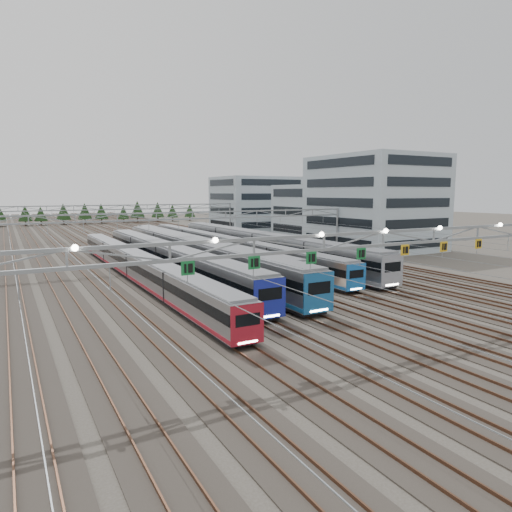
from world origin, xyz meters
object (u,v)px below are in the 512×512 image
train_b (167,258)px  depot_bldg_mid (313,211)px  gantry_mid (193,222)px  depot_bldg_north (256,204)px  train_f (261,245)px  train_a (137,265)px  train_c (195,254)px  train_d (194,246)px  gantry_far (124,211)px  gantry_near (384,241)px  depot_bldg_south (374,203)px  train_e (223,246)px

train_b → depot_bldg_mid: bearing=34.9°
gantry_mid → depot_bldg_north: size_ratio=2.56×
train_f → depot_bldg_mid: depot_bldg_mid is taller
train_a → train_f: 24.20m
train_c → train_d: (4.50, 11.88, -0.39)m
train_d → depot_bldg_north: size_ratio=2.87×
train_f → gantry_mid: gantry_mid is taller
train_c → depot_bldg_north: size_ratio=2.62×
train_b → gantry_far: 53.73m
gantry_mid → gantry_far: bearing=90.0°
gantry_mid → train_d: bearing=67.6°
train_b → gantry_near: gantry_near is taller
train_a → train_d: train_d is taller
train_d → gantry_near: gantry_near is taller
gantry_far → depot_bldg_south: 57.99m
train_a → train_e: size_ratio=0.88×
gantry_far → train_a: bearing=-101.5°
gantry_far → gantry_near: bearing=-90.0°
train_e → gantry_mid: gantry_mid is taller
train_d → depot_bldg_south: size_ratio=2.87×
train_c → depot_bldg_mid: bearing=36.2°
train_e → gantry_far: gantry_far is taller
gantry_mid → gantry_far: 45.00m
train_c → train_e: size_ratio=0.87×
depot_bldg_south → depot_bldg_mid: depot_bldg_south is taller
train_f → gantry_mid: 12.02m
train_b → depot_bldg_north: 74.81m
depot_bldg_mid → depot_bldg_north: size_ratio=0.73×
train_c → depot_bldg_mid: 53.26m
train_b → depot_bldg_mid: (47.36, 33.10, 4.09)m
gantry_near → train_f: bearing=73.8°
gantry_near → depot_bldg_north: depot_bldg_north is taller
train_a → depot_bldg_south: (48.57, 10.79, 6.94)m
depot_bldg_north → depot_bldg_south: bearing=-92.0°
train_e → train_c: bearing=-132.3°
train_f → depot_bldg_south: (26.07, 1.88, 6.52)m
depot_bldg_south → depot_bldg_mid: 24.64m
train_d → gantry_near: 45.94m
train_d → depot_bldg_mid: 43.25m
train_d → gantry_far: (-2.25, 39.53, 4.47)m
gantry_mid → depot_bldg_north: bearing=52.4°
gantry_far → depot_bldg_mid: 45.28m
gantry_mid → depot_bldg_south: bearing=1.0°
gantry_mid → train_b: bearing=-129.7°
train_c → train_f: size_ratio=0.99×
train_e → depot_bldg_north: depot_bldg_north is taller
train_d → train_f: train_f is taller
train_c → gantry_near: bearing=-86.3°
gantry_far → gantry_mid: bearing=-90.0°
depot_bldg_mid → gantry_near: bearing=-122.0°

